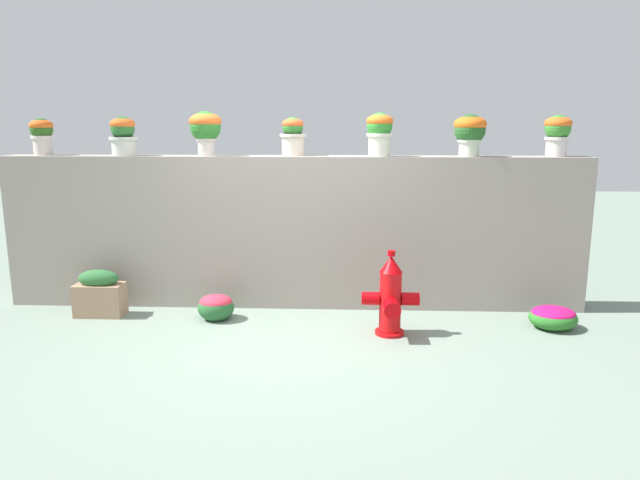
% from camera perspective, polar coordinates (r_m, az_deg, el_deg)
% --- Properties ---
extents(ground_plane, '(24.00, 24.00, 0.00)m').
position_cam_1_polar(ground_plane, '(5.36, -3.59, -9.81)').
color(ground_plane, gray).
extents(stone_wall, '(6.10, 0.35, 1.61)m').
position_cam_1_polar(stone_wall, '(6.17, -2.64, 0.81)').
color(stone_wall, gray).
rests_on(stone_wall, ground).
extents(potted_plant_0, '(0.24, 0.24, 0.39)m').
position_cam_1_polar(potted_plant_0, '(6.87, -25.75, 9.49)').
color(potted_plant_0, beige).
rests_on(potted_plant_0, stone_wall).
extents(potted_plant_1, '(0.29, 0.29, 0.40)m').
position_cam_1_polar(potted_plant_1, '(6.44, -18.85, 9.90)').
color(potted_plant_1, silver).
rests_on(potted_plant_1, stone_wall).
extents(potted_plant_2, '(0.33, 0.33, 0.46)m').
position_cam_1_polar(potted_plant_2, '(6.19, -11.23, 10.87)').
color(potted_plant_2, beige).
rests_on(potted_plant_2, stone_wall).
extents(potted_plant_3, '(0.27, 0.27, 0.40)m').
position_cam_1_polar(potted_plant_3, '(6.10, -2.66, 10.36)').
color(potted_plant_3, beige).
rests_on(potted_plant_3, stone_wall).
extents(potted_plant_4, '(0.27, 0.27, 0.44)m').
position_cam_1_polar(potted_plant_4, '(6.01, 5.89, 10.72)').
color(potted_plant_4, beige).
rests_on(potted_plant_4, stone_wall).
extents(potted_plant_5, '(0.33, 0.33, 0.42)m').
position_cam_1_polar(potted_plant_5, '(6.13, 14.56, 10.41)').
color(potted_plant_5, beige).
rests_on(potted_plant_5, stone_wall).
extents(potted_plant_6, '(0.27, 0.27, 0.42)m').
position_cam_1_polar(potted_plant_6, '(6.43, 22.39, 9.88)').
color(potted_plant_6, silver).
rests_on(potted_plant_6, stone_wall).
extents(fire_hydrant, '(0.53, 0.42, 0.80)m').
position_cam_1_polar(fire_hydrant, '(5.40, 6.97, -5.72)').
color(fire_hydrant, red).
rests_on(fire_hydrant, ground).
extents(flower_bush_left, '(0.46, 0.41, 0.22)m').
position_cam_1_polar(flower_bush_left, '(6.03, 22.00, -7.02)').
color(flower_bush_left, '#2A6F25').
rests_on(flower_bush_left, ground).
extents(flower_bush_right, '(0.36, 0.33, 0.27)m').
position_cam_1_polar(flower_bush_right, '(5.93, -10.23, -6.42)').
color(flower_bush_right, '#286131').
rests_on(flower_bush_right, ground).
extents(planter_box, '(0.49, 0.25, 0.48)m').
position_cam_1_polar(planter_box, '(6.34, -20.92, -4.98)').
color(planter_box, '#A17D60').
rests_on(planter_box, ground).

